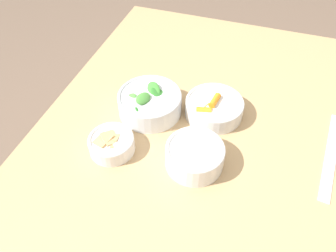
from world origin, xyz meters
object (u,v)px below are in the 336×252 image
(bowl_carrots, at_px, (214,107))
(bowl_cookies, at_px, (111,143))
(bowl_beans_hotdog, at_px, (195,156))
(bowl_greens, at_px, (150,102))
(ruler, at_px, (331,154))

(bowl_carrots, relative_size, bowl_cookies, 1.39)
(bowl_carrots, height_order, bowl_beans_hotdog, same)
(bowl_carrots, bearing_deg, bowl_cookies, -46.37)
(bowl_beans_hotdog, bearing_deg, bowl_greens, -129.55)
(bowl_greens, relative_size, bowl_beans_hotdog, 1.24)
(bowl_greens, distance_m, bowl_cookies, 0.18)
(bowl_carrots, xyz_separation_m, bowl_beans_hotdog, (0.20, -0.01, 0.00))
(bowl_beans_hotdog, distance_m, ruler, 0.38)
(bowl_greens, relative_size, ruler, 0.59)
(bowl_greens, height_order, bowl_beans_hotdog, bowl_greens)
(bowl_carrots, distance_m, ruler, 0.35)
(bowl_beans_hotdog, bearing_deg, ruler, 112.86)
(bowl_beans_hotdog, height_order, ruler, bowl_beans_hotdog)
(bowl_carrots, bearing_deg, bowl_beans_hotdog, -1.66)
(bowl_beans_hotdog, relative_size, bowl_cookies, 1.23)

